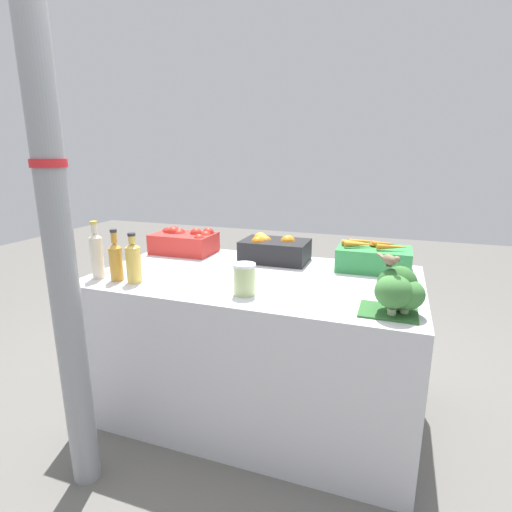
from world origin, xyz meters
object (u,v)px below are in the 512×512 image
Objects in this scene: orange_crate at (274,249)px; juice_bottle_golden at (134,262)px; carrot_crate at (373,258)px; juice_bottle_cloudy at (97,254)px; juice_bottle_amber at (116,260)px; apple_crate at (185,241)px; pickle_jar at (244,279)px; support_pole at (53,197)px; broccoli_pile at (398,290)px; sparrow_bird at (390,260)px.

orange_crate is 0.79m from juice_bottle_golden.
carrot_crate reaches higher than orange_crate.
orange_crate is at bearing 179.86° from carrot_crate.
juice_bottle_cloudy reaches higher than juice_bottle_amber.
juice_bottle_golden is at bearing -150.47° from carrot_crate.
apple_crate is 2.67× the size of pickle_jar.
carrot_crate is 0.77m from pickle_jar.
juice_bottle_amber is (-0.09, 0.41, -0.35)m from support_pole.
support_pole is at bearing -64.10° from juice_bottle_cloudy.
pickle_jar is (0.77, 0.02, -0.05)m from juice_bottle_cloudy.
juice_bottle_amber is at bearing 0.00° from juice_bottle_cloudy.
broccoli_pile is 0.12m from sparrow_bird.
juice_bottle_cloudy is at bearing -178.66° from pickle_jar.
sparrow_bird is (1.16, 0.43, -0.24)m from support_pole.
support_pole is at bearing -142.94° from pickle_jar.
support_pole reaches higher than juice_bottle_cloudy.
support_pole is 1.33m from broccoli_pile.
apple_crate is 0.61m from juice_bottle_amber.
apple_crate is 0.58m from orange_crate.
juice_bottle_amber is (-1.29, -0.02, 0.01)m from broccoli_pile.
support_pole reaches higher than juice_bottle_amber.
juice_bottle_amber is at bearing -92.96° from apple_crate.
carrot_crate is 1.55× the size of juice_bottle_golden.
juice_bottle_amber reaches higher than apple_crate.
orange_crate is 0.59m from pickle_jar.
apple_crate is 1.00× the size of carrot_crate.
juice_bottle_golden reaches higher than orange_crate.
sparrow_bird is (1.25, 0.02, 0.11)m from juice_bottle_amber.
broccoli_pile reaches higher than orange_crate.
broccoli_pile is 1.19m from juice_bottle_golden.
juice_bottle_golden is (-1.19, -0.02, 0.01)m from broccoli_pile.
juice_bottle_cloudy reaches higher than pickle_jar.
carrot_crate is at bearing 102.33° from broccoli_pile.
carrot_crate is at bearing 43.33° from support_pole.
support_pole is 10.00× the size of juice_bottle_golden.
broccoli_pile reaches higher than carrot_crate.
juice_bottle_cloudy is at bearing 115.90° from support_pole.
juice_bottle_golden is at bearing -126.94° from sparrow_bird.
carrot_crate is at bearing -0.37° from apple_crate.
broccoli_pile is at bearing 0.74° from juice_bottle_cloudy.
juice_bottle_golden is 2.12× the size of sparrow_bird.
juice_bottle_amber is (-0.03, -0.61, 0.03)m from apple_crate.
sparrow_bird is at bearing -81.37° from carrot_crate.
apple_crate is at bearing 179.41° from orange_crate.
support_pole reaches higher than sparrow_bird.
sparrow_bird is at bearing 0.18° from pickle_jar.
orange_crate is at bearing 39.70° from juice_bottle_cloudy.
juice_bottle_golden reaches higher than sparrow_bird.
orange_crate is at bearing 94.24° from pickle_jar.
apple_crate is 0.61m from juice_bottle_golden.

